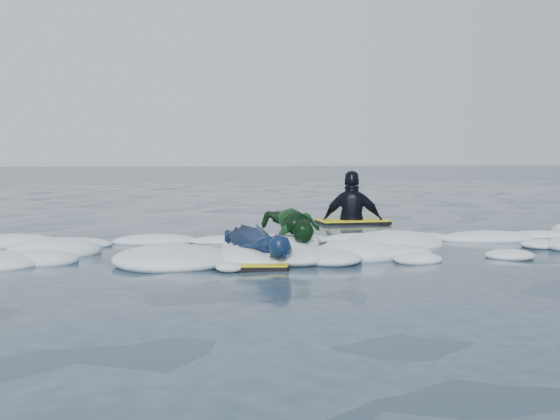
{
  "coord_description": "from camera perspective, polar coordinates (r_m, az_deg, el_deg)",
  "views": [
    {
      "loc": [
        -0.93,
        -7.59,
        1.18
      ],
      "look_at": [
        0.4,
        1.6,
        0.44
      ],
      "focal_mm": 45.0,
      "sensor_mm": 36.0,
      "label": 1
    }
  ],
  "objects": [
    {
      "name": "ground",
      "position": [
        7.73,
        -1.26,
        -4.2
      ],
      "size": [
        120.0,
        120.0,
        0.0
      ],
      "primitive_type": "plane",
      "color": "#172838",
      "rests_on": "ground"
    },
    {
      "name": "foam_band",
      "position": [
        8.75,
        -2.08,
        -3.18
      ],
      "size": [
        12.0,
        3.1,
        0.3
      ],
      "primitive_type": null,
      "color": "white",
      "rests_on": "ground"
    },
    {
      "name": "prone_woman_unit",
      "position": [
        7.63,
        -1.6,
        -2.86
      ],
      "size": [
        0.85,
        1.54,
        0.38
      ],
      "rotation": [
        0.0,
        0.0,
        1.44
      ],
      "color": "black",
      "rests_on": "ground"
    },
    {
      "name": "prone_child_unit",
      "position": [
        8.72,
        1.24,
        -1.51
      ],
      "size": [
        0.71,
        1.32,
        0.5
      ],
      "rotation": [
        0.0,
        0.0,
        1.53
      ],
      "color": "black",
      "rests_on": "ground"
    },
    {
      "name": "waiting_rider_unit",
      "position": [
        11.74,
        5.91,
        -1.08
      ],
      "size": [
        1.21,
        0.72,
        1.75
      ],
      "rotation": [
        0.0,
        0.0,
        0.07
      ],
      "color": "black",
      "rests_on": "ground"
    }
  ]
}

